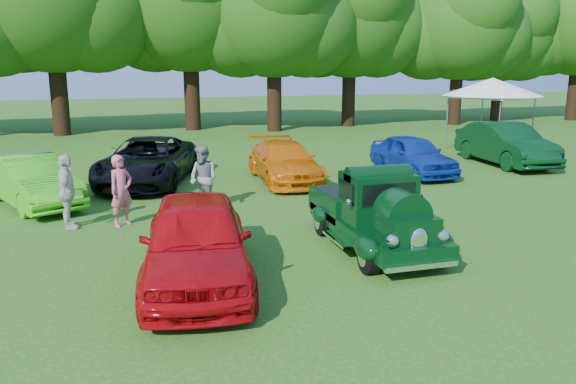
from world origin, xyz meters
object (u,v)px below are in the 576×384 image
object	(u,v)px
spectator_white	(67,192)
canopy_tent	(492,87)
back_car_lime	(33,181)
back_car_orange	(285,162)
hero_pickup	(373,215)
spectator_grey	(203,178)
back_car_green	(505,144)
back_car_black	(147,161)
spectator_pink	(121,191)
back_car_blue	(413,155)
red_convertible	(196,240)

from	to	relation	value
spectator_white	canopy_tent	size ratio (longest dim) A/B	0.32
back_car_lime	back_car_orange	bearing A→B (deg)	-16.06
back_car_orange	hero_pickup	bearing A→B (deg)	-89.10
back_car_orange	spectator_grey	xyz separation A→B (m)	(-3.18, -3.12, 0.21)
hero_pickup	spectator_white	distance (m)	7.29
back_car_green	back_car_black	bearing A→B (deg)	-176.80
hero_pickup	spectator_pink	distance (m)	6.15
back_car_black	spectator_grey	xyz separation A→B (m)	(1.31, -4.06, 0.12)
back_car_green	spectator_white	distance (m)	16.55
spectator_grey	spectator_white	xyz separation A→B (m)	(-3.39, -0.86, 0.03)
spectator_white	back_car_blue	bearing A→B (deg)	-68.90
red_convertible	back_car_green	xyz separation A→B (m)	(13.34, 9.02, 0.03)
back_car_lime	back_car_blue	bearing A→B (deg)	-20.08
hero_pickup	back_car_green	size ratio (longest dim) A/B	0.86
red_convertible	hero_pickup	bearing A→B (deg)	20.92
back_car_black	back_car_blue	size ratio (longest dim) A/B	1.32
spectator_white	canopy_tent	xyz separation A→B (m)	(17.65, 8.25, 1.97)
red_convertible	back_car_black	xyz separation A→B (m)	(-0.45, 9.26, -0.04)
spectator_pink	back_car_lime	bearing A→B (deg)	92.22
hero_pickup	back_car_black	world-z (taller)	hero_pickup
back_car_black	canopy_tent	world-z (taller)	canopy_tent
back_car_blue	spectator_grey	bearing A→B (deg)	-161.26
spectator_grey	back_car_black	bearing A→B (deg)	160.38
hero_pickup	back_car_lime	size ratio (longest dim) A/B	1.01
spectator_pink	red_convertible	bearing A→B (deg)	-111.31
back_car_orange	back_car_green	world-z (taller)	back_car_green
back_car_green	spectator_pink	size ratio (longest dim) A/B	2.83
hero_pickup	back_car_green	xyz separation A→B (m)	(9.42, 8.06, 0.10)
hero_pickup	back_car_black	xyz separation A→B (m)	(-4.37, 8.30, 0.03)
back_car_lime	back_car_green	distance (m)	17.13
back_car_black	back_car_orange	world-z (taller)	back_car_black
hero_pickup	back_car_blue	distance (m)	8.77
spectator_pink	hero_pickup	bearing A→B (deg)	-70.39
hero_pickup	canopy_tent	xyz separation A→B (m)	(11.20, 11.63, 2.15)
hero_pickup	back_car_orange	size ratio (longest dim) A/B	0.93
spectator_white	back_car_black	bearing A→B (deg)	-20.79
back_car_black	back_car_orange	bearing A→B (deg)	5.52
canopy_tent	spectator_pink	bearing A→B (deg)	-153.01
spectator_pink	back_car_green	bearing A→B (deg)	-20.10
back_car_orange	spectator_white	size ratio (longest dim) A/B	2.54
hero_pickup	back_car_blue	xyz separation A→B (m)	(4.90, 7.27, -0.02)
back_car_blue	back_car_green	size ratio (longest dim) A/B	0.83
spectator_white	back_car_lime	bearing A→B (deg)	25.09
back_car_black	back_car_orange	xyz separation A→B (m)	(4.49, -0.94, -0.09)
red_convertible	canopy_tent	size ratio (longest dim) A/B	0.82
back_car_green	canopy_tent	distance (m)	4.49
spectator_white	back_car_orange	bearing A→B (deg)	-56.60
back_car_blue	canopy_tent	xyz separation A→B (m)	(6.30, 4.36, 2.17)
back_car_lime	back_car_black	size ratio (longest dim) A/B	0.78
hero_pickup	canopy_tent	distance (m)	16.29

